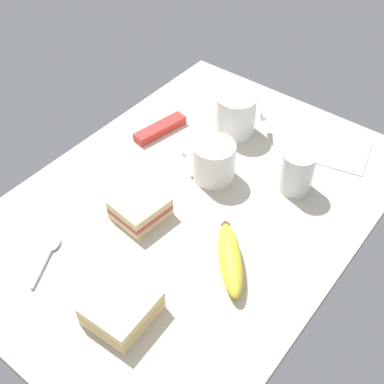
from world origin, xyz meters
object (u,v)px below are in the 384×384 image
sandwich_side (140,208)px  banana (230,259)px  coffee_mug_black (236,114)px  sandwich_main (122,308)px  snack_bar (160,129)px  spoon (49,253)px  paper_napkin (340,152)px  glass_of_milk (296,174)px  coffee_mug_milky (214,161)px

sandwich_side → banana: 20.92cm
coffee_mug_black → banana: 39.33cm
sandwich_main → snack_bar: bearing=33.3°
sandwich_side → spoon: sandwich_side is taller
snack_bar → coffee_mug_black: bearing=-40.1°
spoon → coffee_mug_black: bearing=-6.9°
paper_napkin → snack_bar: bearing=118.0°
glass_of_milk → banana: size_ratio=0.62×
spoon → paper_napkin: spoon is taller
snack_bar → banana: bearing=-110.9°
paper_napkin → coffee_mug_black: bearing=110.0°
glass_of_milk → snack_bar: 34.52cm
coffee_mug_milky → banana: coffee_mug_milky is taller
coffee_mug_black → glass_of_milk: 22.12cm
sandwich_main → snack_bar: size_ratio=0.83×
sandwich_side → spoon: (-17.67, 6.88, -1.82)cm
banana → sandwich_side: bearing=92.6°
snack_bar → glass_of_milk: bearing=-74.1°
coffee_mug_milky → snack_bar: bearing=76.5°
snack_bar → paper_napkin: bearing=-51.3°
coffee_mug_black → sandwich_main: size_ratio=1.00×
glass_of_milk → spoon: bearing=148.3°
coffee_mug_black → sandwich_side: bearing=-178.9°
banana → paper_napkin: (41.20, -1.59, -1.86)cm
spoon → snack_bar: size_ratio=0.84×
sandwich_main → snack_bar: 49.24cm
glass_of_milk → paper_napkin: glass_of_milk is taller
coffee_mug_black → snack_bar: coffee_mug_black is taller
banana → snack_bar: size_ratio=1.10×
coffee_mug_milky → coffee_mug_black: bearing=18.3°
banana → spoon: banana is taller
sandwich_main → glass_of_milk: size_ratio=1.21×
coffee_mug_black → sandwich_side: coffee_mug_black is taller
glass_of_milk → coffee_mug_milky: bearing=116.3°
sandwich_main → spoon: (0.87, 19.62, -1.82)cm
snack_bar → paper_napkin: size_ratio=1.11×
sandwich_main → banana: 21.12cm
glass_of_milk → paper_napkin: 17.09cm
coffee_mug_black → paper_napkin: size_ratio=0.92×
coffee_mug_black → snack_bar: size_ratio=0.83×
banana → coffee_mug_black: bearing=33.3°
sandwich_main → banana: sandwich_main is taller
coffee_mug_black → sandwich_side: size_ratio=1.07×
spoon → banana: bearing=-56.2°
coffee_mug_black → coffee_mug_milky: bearing=-161.7°
sandwich_side → paper_napkin: 47.81cm
sandwich_side → coffee_mug_black: bearing=1.1°
coffee_mug_black → spoon: (-51.37, 6.22, -4.60)cm
banana → snack_bar: bearing=58.4°
sandwich_side → snack_bar: bearing=32.3°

